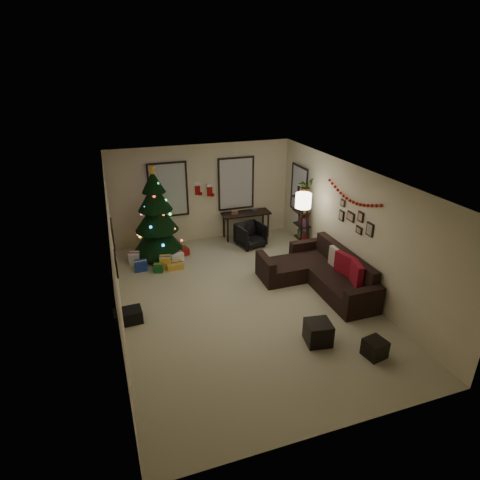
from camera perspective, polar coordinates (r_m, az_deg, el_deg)
The scene contains 29 objects.
floor at distance 8.58m, azimuth 0.66°, elevation -8.68°, with size 7.00×7.00×0.00m, color #B6AE8A.
ceiling at distance 7.48m, azimuth 0.76°, elevation 9.01°, with size 7.00×7.00×0.00m, color white.
wall_back at distance 11.09m, azimuth -5.34°, elevation 6.67°, with size 5.00×5.00×0.00m, color beige.
wall_front at distance 5.25m, azimuth 13.95°, elevation -15.60°, with size 5.00×5.00×0.00m, color beige.
wall_left at distance 7.56m, azimuth -17.49°, elevation -2.94°, with size 7.00×7.00×0.00m, color beige.
wall_right at distance 9.02m, azimuth 15.88°, elevation 1.68°, with size 7.00×7.00×0.00m, color beige.
window_back_left at distance 10.83m, azimuth -10.26°, elevation 7.08°, with size 1.05×0.06×1.50m.
window_back_right at distance 11.25m, azimuth -0.59°, elevation 8.09°, with size 1.05×0.06×1.50m.
window_right_wall at distance 11.01m, azimuth 8.53°, elevation 7.20°, with size 0.06×0.90×1.30m.
christmas_tree at distance 10.31m, azimuth -11.90°, elevation 2.96°, with size 1.33×1.33×2.47m.
presents at distance 10.23m, azimuth -10.93°, elevation -2.66°, with size 1.50×1.10×0.30m.
sofa at distance 9.21m, azimuth 11.43°, elevation -4.75°, with size 1.81×2.64×0.85m.
pillow_red_a at distance 8.63m, azimuth 16.36°, elevation -4.65°, with size 0.13×0.48×0.48m, color maroon.
pillow_red_b at distance 8.96m, azimuth 14.70°, elevation -3.31°, with size 0.13×0.47×0.47m, color maroon.
pillow_cream at distance 9.21m, azimuth 13.63°, elevation -2.51°, with size 0.13×0.44×0.44m, color #BBAA98.
ottoman_near at distance 7.47m, azimuth 11.13°, elevation -12.88°, with size 0.44×0.44×0.42m, color black.
ottoman_far at distance 7.44m, azimuth 18.77°, elevation -14.48°, with size 0.34×0.34×0.32m, color black.
desk at distance 11.37m, azimuth 0.87°, elevation 3.53°, with size 1.38×0.49×0.74m.
desk_chair at distance 10.90m, azimuth 1.54°, elevation 0.70°, with size 0.63×0.59×0.65m, color black.
bookshelf at distance 10.63m, azimuth 8.98°, elevation 2.76°, with size 0.30×0.51×1.72m.
potted_plant at distance 10.29m, azimuth 9.41°, elevation 7.94°, with size 0.50×0.43×0.55m, color #4C4C4C.
floor_lamp at distance 9.74m, azimuth 9.03°, elevation 4.94°, with size 0.38×0.38×1.80m.
art_map at distance 8.35m, azimuth -17.78°, elevation 0.78°, with size 0.04×0.60×0.50m.
art_abstract at distance 7.16m, azimuth -17.33°, elevation -3.23°, with size 0.04×0.45×0.35m.
gallery at distance 8.87m, azimuth 16.19°, elevation 2.82°, with size 0.03×1.25×0.54m.
garland at distance 8.83m, azimuth 15.78°, elevation 6.08°, with size 0.08×1.90×0.30m, color #A5140C, non-canonical shape.
stocking_left at distance 11.00m, azimuth -6.07°, elevation 7.33°, with size 0.20×0.05×0.36m.
stocking_right at distance 11.05m, azimuth -4.33°, elevation 7.18°, with size 0.20×0.05×0.36m.
storage_bin at distance 8.17m, azimuth -15.75°, elevation -10.46°, with size 0.53×0.35×0.27m, color black.
Camera 1 is at (-2.41, -6.81, 4.64)m, focal length 29.76 mm.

